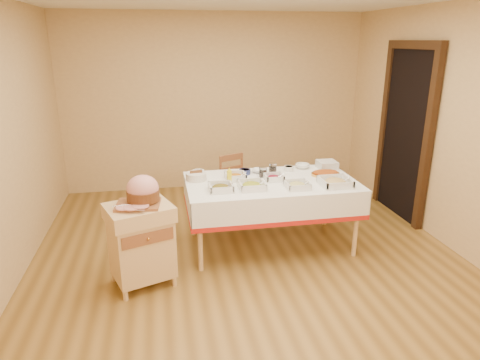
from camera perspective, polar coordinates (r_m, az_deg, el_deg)
The scene contains 23 objects.
room_shell at distance 4.12m, azimuth 1.35°, elevation 5.49°, with size 5.00×5.00×5.00m.
doorway at distance 5.81m, azimuth 21.23°, elevation 6.13°, with size 0.09×1.10×2.20m.
dining_table at distance 4.67m, azimuth 4.12°, elevation -2.00°, with size 1.82×1.02×0.76m.
butcher_cart at distance 4.07m, azimuth -13.07°, elevation -7.83°, with size 0.69×0.63×0.79m.
dining_chair at distance 5.42m, azimuth -0.45°, elevation -0.94°, with size 0.48×0.47×0.83m.
ham_on_board at distance 3.93m, azimuth -12.92°, elevation -1.58°, with size 0.41×0.39×0.27m.
serving_dish_a at distance 4.30m, azimuth -2.57°, elevation -0.99°, with size 0.24×0.24×0.10m.
serving_dish_b at distance 4.35m, azimuth 1.59°, elevation -0.71°, with size 0.26×0.26×0.11m.
serving_dish_c at distance 4.41m, azimuth 7.65°, elevation -0.68°, with size 0.23×0.23×0.09m.
serving_dish_d at distance 4.55m, azimuth 12.57°, elevation -0.26°, with size 0.30×0.30×0.11m.
serving_dish_e at distance 4.65m, azimuth -0.62°, elevation 0.50°, with size 0.23×0.22×0.10m.
serving_dish_f at distance 4.63m, azimuth 4.52°, elevation 0.34°, with size 0.20×0.19×0.09m.
small_bowl_left at distance 4.81m, azimuth -5.57°, elevation 1.02°, with size 0.13×0.13×0.06m.
small_bowl_mid at distance 4.83m, azimuth 0.66°, elevation 1.16°, with size 0.13×0.13×0.05m.
small_bowl_right at distance 4.98m, azimuth 6.51°, elevation 1.57°, with size 0.11×0.11×0.05m.
bowl_white_imported at distance 4.89m, azimuth 2.53°, elevation 1.24°, with size 0.16×0.16×0.04m, color silver.
bowl_small_imported at distance 5.10m, azimuth 8.32°, elevation 1.85°, with size 0.17×0.17×0.05m, color silver.
preserve_jar_left at distance 4.73m, azimuth 3.08°, elevation 1.03°, with size 0.09×0.09×0.11m.
preserve_jar_right at distance 4.88m, azimuth 4.39°, elevation 1.54°, with size 0.09×0.09×0.12m.
mustard_bottle at distance 4.53m, azimuth -1.43°, elevation 0.56°, with size 0.05×0.05×0.16m.
bread_basket at distance 4.64m, azimuth -5.86°, elevation 0.50°, with size 0.22×0.22×0.10m.
plate_stack at distance 5.13m, azimuth 11.52°, elevation 2.00°, with size 0.21×0.21×0.09m.
brass_platter at distance 4.88m, azimuth 11.32°, elevation 0.84°, with size 0.32×0.23×0.04m.
Camera 1 is at (-0.85, -3.93, 2.21)m, focal length 32.00 mm.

